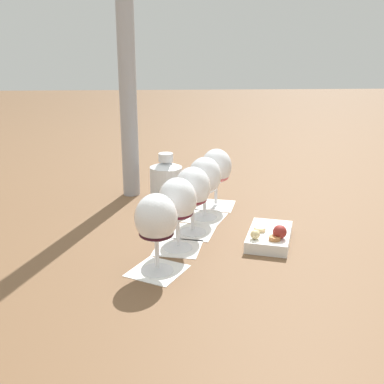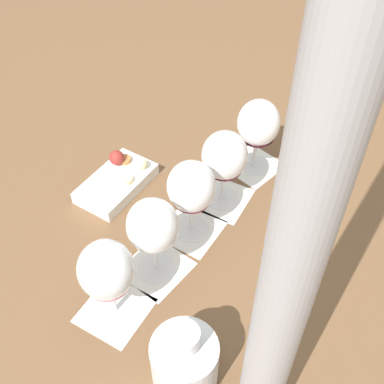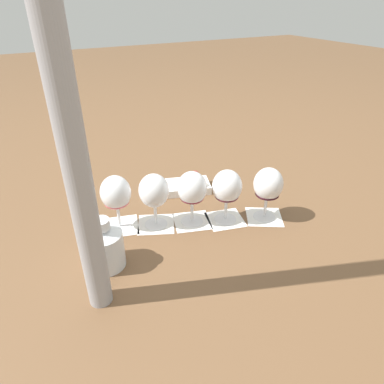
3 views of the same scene
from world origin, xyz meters
name	(u,v)px [view 2 (image 2 of 3)]	position (x,y,z in m)	size (l,w,h in m)	color
ground_plane	(191,230)	(0.00, 0.00, 0.00)	(8.00, 8.00, 0.00)	brown
tasting_card_0	(115,310)	(-0.21, 0.08, 0.00)	(0.14, 0.13, 0.00)	white
tasting_card_1	(157,268)	(-0.11, 0.04, 0.00)	(0.15, 0.15, 0.00)	white
tasting_card_2	(191,230)	(0.00, 0.00, 0.00)	(0.14, 0.14, 0.00)	white
tasting_card_3	(222,198)	(0.10, -0.04, 0.00)	(0.14, 0.13, 0.00)	white
tasting_card_4	(253,166)	(0.22, -0.09, 0.00)	(0.15, 0.15, 0.00)	white
wine_glass_0	(107,273)	(-0.21, 0.08, 0.12)	(0.09, 0.09, 0.18)	white
wine_glass_1	(153,229)	(-0.11, 0.04, 0.12)	(0.09, 0.09, 0.18)	white
wine_glass_2	(190,191)	(0.00, 0.00, 0.12)	(0.09, 0.09, 0.18)	white
wine_glass_3	(224,159)	(0.10, -0.04, 0.12)	(0.09, 0.09, 0.18)	white
wine_glass_4	(258,126)	(0.22, -0.09, 0.12)	(0.09, 0.09, 0.18)	white
ceramic_vase	(185,360)	(-0.30, -0.07, 0.06)	(0.10, 0.10, 0.15)	silver
snack_dish	(117,181)	(0.08, 0.19, 0.02)	(0.20, 0.15, 0.06)	white
umbrella_pole	(310,196)	(-0.35, -0.18, 0.50)	(0.05, 0.05, 1.00)	#99999E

